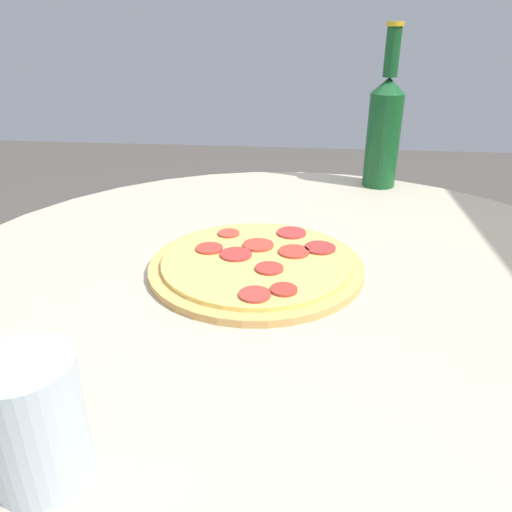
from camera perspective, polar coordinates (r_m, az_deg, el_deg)
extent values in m
cylinder|color=#B2A893|center=(0.90, 3.28, -25.10)|extent=(0.08, 0.08, 0.72)
cylinder|color=#B2A893|center=(0.65, 4.09, -3.90)|extent=(1.02, 1.02, 0.02)
cylinder|color=tan|center=(0.68, 0.00, -1.15)|extent=(0.29, 0.29, 0.01)
cylinder|color=#EACC60|center=(0.67, 0.00, -0.54)|extent=(0.25, 0.25, 0.01)
cylinder|color=#AB3C2F|center=(0.71, 0.27, 1.27)|extent=(0.04, 0.04, 0.00)
cylinder|color=#A93831|center=(0.58, -0.15, -4.41)|extent=(0.04, 0.04, 0.00)
cylinder|color=#B1322F|center=(0.68, -2.30, 0.19)|extent=(0.04, 0.04, 0.00)
cylinder|color=#B7392D|center=(0.69, 4.16, 0.52)|extent=(0.04, 0.04, 0.00)
cylinder|color=#B8362C|center=(0.70, -5.36, 0.89)|extent=(0.04, 0.04, 0.00)
cylinder|color=#A53329|center=(0.59, 3.19, -3.84)|extent=(0.03, 0.03, 0.00)
cylinder|color=#B83233|center=(0.75, 4.08, 2.67)|extent=(0.04, 0.04, 0.00)
cylinder|color=#B03E32|center=(0.75, -3.14, 2.61)|extent=(0.03, 0.03, 0.00)
cylinder|color=#A7342D|center=(0.64, 1.52, -1.43)|extent=(0.04, 0.04, 0.00)
cylinder|color=#A0312E|center=(0.70, 7.32, 0.94)|extent=(0.04, 0.04, 0.00)
cylinder|color=#144C23|center=(1.04, 14.27, 12.62)|extent=(0.07, 0.07, 0.18)
cone|color=#144C23|center=(1.02, 14.93, 18.34)|extent=(0.07, 0.07, 0.03)
cylinder|color=#144C23|center=(1.01, 15.32, 21.56)|extent=(0.03, 0.03, 0.09)
cylinder|color=gold|center=(1.01, 15.66, 24.20)|extent=(0.03, 0.03, 0.01)
cylinder|color=#ADBCC6|center=(0.40, -24.06, -16.75)|extent=(0.07, 0.07, 0.10)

